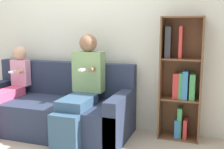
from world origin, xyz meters
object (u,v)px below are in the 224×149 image
child_seated (7,89)px  bookshelf (181,82)px  couch (54,110)px  adult_seated (81,86)px

child_seated → bookshelf: bearing=11.5°
bookshelf → couch: bearing=-168.8°
couch → adult_seated: 0.55m
adult_seated → bookshelf: 1.15m
couch → child_seated: 0.66m
couch → child_seated: (-0.59, -0.13, 0.26)m
child_seated → adult_seated: bearing=2.4°
couch → adult_seated: size_ratio=1.59×
child_seated → bookshelf: bookshelf is taller
adult_seated → child_seated: (-1.01, -0.04, -0.09)m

